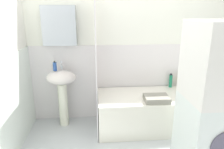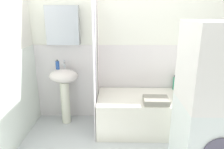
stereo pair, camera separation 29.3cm
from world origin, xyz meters
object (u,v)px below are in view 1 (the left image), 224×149
bathtub (149,111)px  shampoo_bottle (171,81)px  towel_folded (157,99)px  washer_dryer_stack (215,99)px  soap_dispenser (55,66)px  sink (62,86)px  conditioner_bottle (179,81)px  lotion_bottle (186,81)px

bathtub → shampoo_bottle: shampoo_bottle is taller
shampoo_bottle → towel_folded: shampoo_bottle is taller
shampoo_bottle → washer_dryer_stack: (0.04, -1.16, 0.18)m
bathtub → shampoo_bottle: bearing=36.3°
soap_dispenser → towel_folded: size_ratio=0.44×
sink → shampoo_bottle: sink is taller
sink → bathtub: (1.28, -0.18, -0.38)m
shampoo_bottle → washer_dryer_stack: 1.18m
sink → shampoo_bottle: 1.71m
sink → conditioner_bottle: sink is taller
lotion_bottle → towel_folded: 0.81m
bathtub → conditioner_bottle: (0.55, 0.28, 0.37)m
conditioner_bottle → washer_dryer_stack: bearing=-94.7°
towel_folded → lotion_bottle: bearing=38.9°
conditioner_bottle → towel_folded: bearing=-136.0°
washer_dryer_stack → shampoo_bottle: bearing=92.2°
lotion_bottle → conditioner_bottle: conditioner_bottle is taller
soap_dispenser → washer_dryer_stack: washer_dryer_stack is taller
sink → lotion_bottle: size_ratio=3.84×
bathtub → sink: bearing=172.2°
towel_folded → washer_dryer_stack: 0.81m
bathtub → towel_folded: towel_folded is taller
lotion_bottle → shampoo_bottle: same height
bathtub → lotion_bottle: lotion_bottle is taller
washer_dryer_stack → towel_folded: bearing=123.6°
washer_dryer_stack → conditioner_bottle: bearing=85.3°
conditioner_bottle → washer_dryer_stack: (-0.09, -1.14, 0.18)m
conditioner_bottle → bathtub: bearing=-152.8°
sink → conditioner_bottle: (1.84, 0.11, -0.01)m
soap_dispenser → shampoo_bottle: soap_dispenser is taller
sink → soap_dispenser: (-0.08, 0.02, 0.30)m
sink → lotion_bottle: bearing=3.3°
shampoo_bottle → sink: bearing=-175.6°
lotion_bottle → washer_dryer_stack: (-0.20, -1.14, 0.18)m
sink → washer_dryer_stack: size_ratio=0.54×
sink → washer_dryer_stack: bearing=-30.6°
towel_folded → washer_dryer_stack: bearing=-56.4°
conditioner_bottle → towel_folded: 0.73m
washer_dryer_stack → bathtub: bearing=118.2°
lotion_bottle → bathtub: bearing=-156.4°
soap_dispenser → towel_folded: soap_dispenser is taller
soap_dispenser → bathtub: size_ratio=0.10×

